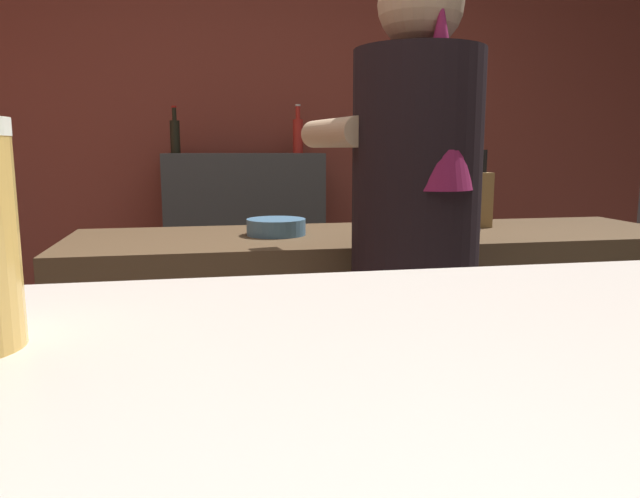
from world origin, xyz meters
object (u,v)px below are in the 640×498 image
knife_block (476,198)px  mixing_bowl (276,227)px  bottle_hot_sauce (175,135)px  bartender (416,239)px  chefs_knife (452,232)px  bottle_soy (298,134)px

knife_block → mixing_bowl: 0.75m
mixing_bowl → bottle_hot_sauce: bearing=106.2°
bartender → chefs_knife: 0.49m
knife_block → chefs_knife: size_ratio=1.21×
mixing_bowl → bottle_soy: bearing=77.8°
bartender → knife_block: 0.69m
chefs_knife → bottle_hot_sauce: (-0.97, 1.33, 0.35)m
knife_block → chefs_knife: bearing=-138.1°
bartender → bottle_hot_sauce: size_ratio=6.98×
knife_block → bartender: bearing=-128.4°
mixing_bowl → chefs_knife: bearing=-6.1°
bartender → knife_block: bearing=-48.7°
bartender → mixing_bowl: 0.57m
knife_block → chefs_knife: knife_block is taller
bartender → knife_block: size_ratio=5.81×
mixing_bowl → bartender: bearing=-55.7°
chefs_knife → bottle_hot_sauce: 1.68m
mixing_bowl → bottle_soy: (0.29, 1.33, 0.34)m
knife_block → bottle_hot_sauce: size_ratio=1.20×
knife_block → bottle_soy: bearing=110.1°
bartender → chefs_knife: bearing=-44.8°
bottle_hot_sauce → bottle_soy: (0.66, 0.06, 0.01)m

